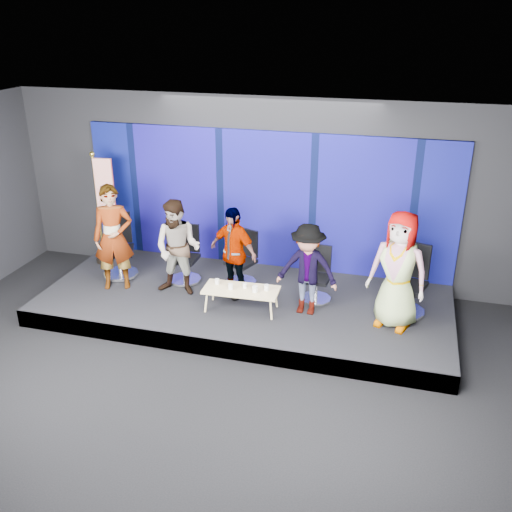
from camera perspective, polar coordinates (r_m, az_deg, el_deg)
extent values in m
plane|color=black|center=(8.09, -6.32, -13.85)|extent=(10.00, 10.00, 0.00)
cube|color=black|center=(10.72, 1.09, 6.43)|extent=(10.00, 0.02, 3.50)
cube|color=black|center=(6.60, -7.67, 11.15)|extent=(10.00, 8.00, 0.02)
cube|color=black|center=(10.00, -1.14, -4.83)|extent=(7.00, 3.00, 0.30)
cube|color=#061051|center=(10.72, 1.02, 5.59)|extent=(7.00, 0.08, 2.60)
cylinder|color=silver|center=(10.97, -13.35, -1.77)|extent=(0.86, 0.86, 0.07)
cylinder|color=silver|center=(10.86, -13.47, -0.57)|extent=(0.08, 0.08, 0.44)
cube|color=black|center=(10.78, -13.58, 0.49)|extent=(0.69, 0.69, 0.08)
cube|color=black|center=(10.89, -13.63, 2.77)|extent=(0.46, 0.24, 0.60)
imported|color=black|center=(10.21, -14.07, 1.79)|extent=(0.81, 0.68, 1.88)
cylinder|color=silver|center=(10.54, -7.09, -2.37)|extent=(0.59, 0.59, 0.06)
cylinder|color=silver|center=(10.44, -7.15, -1.26)|extent=(0.07, 0.07, 0.39)
cube|color=black|center=(10.36, -7.20, -0.27)|extent=(0.47, 0.47, 0.07)
cube|color=black|center=(10.44, -6.81, 1.86)|extent=(0.43, 0.05, 0.54)
imported|color=black|center=(9.80, -7.82, 0.79)|extent=(0.83, 0.65, 1.69)
cylinder|color=silver|center=(10.37, -1.50, -2.64)|extent=(0.72, 0.72, 0.06)
cylinder|color=silver|center=(10.28, -1.51, -1.57)|extent=(0.07, 0.07, 0.37)
cube|color=black|center=(10.20, -1.52, -0.62)|extent=(0.58, 0.58, 0.07)
cube|color=black|center=(10.24, -0.78, 1.36)|extent=(0.40, 0.19, 0.51)
imported|color=black|center=(9.66, -2.32, 0.37)|extent=(1.02, 0.70, 1.61)
cylinder|color=silver|center=(9.84, 5.97, -4.28)|extent=(0.56, 0.56, 0.05)
cylinder|color=silver|center=(9.75, 6.02, -3.22)|extent=(0.06, 0.06, 0.36)
cube|color=black|center=(9.67, 6.06, -2.28)|extent=(0.45, 0.45, 0.06)
cube|color=black|center=(9.74, 6.42, -0.20)|extent=(0.39, 0.07, 0.49)
imported|color=black|center=(9.14, 5.15, -1.35)|extent=(1.02, 0.62, 1.53)
cylinder|color=silver|center=(9.70, 14.63, -5.38)|extent=(0.82, 0.82, 0.07)
cylinder|color=silver|center=(9.58, 14.78, -4.06)|extent=(0.08, 0.08, 0.44)
cube|color=black|center=(9.49, 14.91, -2.90)|extent=(0.66, 0.66, 0.08)
cube|color=black|center=(9.57, 15.65, -0.38)|extent=(0.47, 0.20, 0.60)
imported|color=black|center=(8.93, 14.04, -1.40)|extent=(1.06, 0.85, 1.88)
cube|color=tan|center=(9.35, -1.50, -3.41)|extent=(1.26, 0.58, 0.04)
cylinder|color=tan|center=(9.40, -5.01, -4.65)|extent=(0.03, 0.03, 0.34)
cylinder|color=tan|center=(9.75, -4.29, -3.55)|extent=(0.03, 0.03, 0.34)
cylinder|color=tan|center=(9.15, 1.50, -5.38)|extent=(0.03, 0.03, 0.34)
cylinder|color=tan|center=(9.51, 2.00, -4.22)|extent=(0.03, 0.03, 0.34)
cylinder|color=silver|center=(9.51, -3.91, -2.56)|extent=(0.08, 0.08, 0.09)
cylinder|color=silver|center=(9.32, -2.56, -3.06)|extent=(0.08, 0.08, 0.10)
cylinder|color=silver|center=(9.36, -1.14, -2.96)|extent=(0.07, 0.07, 0.09)
cylinder|color=silver|center=(9.22, -0.11, -3.32)|extent=(0.09, 0.09, 0.11)
cylinder|color=silver|center=(9.28, 1.05, -3.17)|extent=(0.08, 0.08, 0.10)
cylinder|color=black|center=(11.65, -14.94, -0.33)|extent=(0.29, 0.29, 0.09)
cylinder|color=gold|center=(11.28, -15.49, 4.57)|extent=(0.04, 0.04, 2.02)
sphere|color=gold|center=(11.00, -16.08, 9.77)|extent=(0.10, 0.10, 0.10)
cube|color=red|center=(11.05, -14.92, 6.99)|extent=(0.35, 0.10, 0.96)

